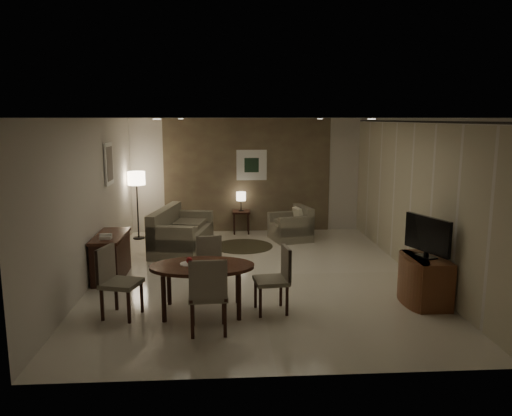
{
  "coord_description": "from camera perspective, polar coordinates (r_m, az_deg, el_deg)",
  "views": [
    {
      "loc": [
        -0.54,
        -8.35,
        2.7
      ],
      "look_at": [
        0.0,
        0.2,
        1.15
      ],
      "focal_mm": 35.0,
      "sensor_mm": 36.0,
      "label": 1
    }
  ],
  "objects": [
    {
      "name": "art_left_canvas",
      "position": [
        9.83,
        -16.38,
        4.88
      ],
      "size": [
        0.01,
        0.46,
        0.64
      ],
      "primitive_type": "cube",
      "color": "gray",
      "rests_on": "wall_left"
    },
    {
      "name": "downlight_nr",
      "position": [
        6.84,
        13.07,
        9.87
      ],
      "size": [
        0.1,
        0.1,
        0.01
      ],
      "primitive_type": "cylinder",
      "color": "white",
      "rests_on": "ceiling"
    },
    {
      "name": "curtain_rod",
      "position": [
        8.95,
        17.71,
        9.39
      ],
      "size": [
        0.03,
        6.8,
        0.03
      ],
      "primitive_type": "cylinder",
      "rotation": [
        1.57,
        0.0,
        0.0
      ],
      "color": "black",
      "rests_on": "wall_right"
    },
    {
      "name": "art_back_canvas",
      "position": [
        11.87,
        -0.51,
        4.93
      ],
      "size": [
        0.34,
        0.01,
        0.34
      ],
      "primitive_type": "cube",
      "color": "black",
      "rests_on": "wall_back"
    },
    {
      "name": "tv_cabinet",
      "position": [
        7.82,
        18.85,
        -7.8
      ],
      "size": [
        0.48,
        0.9,
        0.7
      ],
      "primitive_type": null,
      "color": "brown",
      "rests_on": "floor"
    },
    {
      "name": "art_left_frame",
      "position": [
        9.84,
        -16.46,
        4.87
      ],
      "size": [
        0.03,
        0.6,
        0.8
      ],
      "primitive_type": "cube",
      "color": "silver",
      "rests_on": "wall_left"
    },
    {
      "name": "plate_b",
      "position": [
        6.95,
        -4.38,
        -6.56
      ],
      "size": [
        0.26,
        0.26,
        0.02
      ],
      "primitive_type": "cylinder",
      "color": "white",
      "rests_on": "dining_table"
    },
    {
      "name": "sofa",
      "position": [
        10.4,
        -8.44,
        -2.44
      ],
      "size": [
        1.99,
        1.25,
        0.87
      ],
      "primitive_type": null,
      "rotation": [
        0.0,
        0.0,
        1.38
      ],
      "color": "gray",
      "rests_on": "floor"
    },
    {
      "name": "room_shell",
      "position": [
        8.87,
        -0.08,
        1.5
      ],
      "size": [
        5.5,
        7.0,
        2.7
      ],
      "color": "beige",
      "rests_on": "ground"
    },
    {
      "name": "dining_table",
      "position": [
        7.12,
        -6.13,
        -9.15
      ],
      "size": [
        1.46,
        0.91,
        0.68
      ],
      "primitive_type": null,
      "color": "#4B2418",
      "rests_on": "floor"
    },
    {
      "name": "downlight_nl",
      "position": [
        6.61,
        -11.26,
        9.94
      ],
      "size": [
        0.1,
        0.1,
        0.01
      ],
      "primitive_type": "cylinder",
      "color": "white",
      "rests_on": "ceiling"
    },
    {
      "name": "downlight_fl",
      "position": [
        10.19,
        -8.58,
        10.05
      ],
      "size": [
        0.1,
        0.1,
        0.01
      ],
      "primitive_type": "cylinder",
      "color": "white",
      "rests_on": "ceiling"
    },
    {
      "name": "side_table",
      "position": [
        11.85,
        -1.71,
        -1.61
      ],
      "size": [
        0.42,
        0.42,
        0.53
      ],
      "primitive_type": null,
      "color": "black",
      "rests_on": "floor"
    },
    {
      "name": "taupe_accent",
      "position": [
        11.93,
        -1.0,
        3.74
      ],
      "size": [
        3.96,
        0.03,
        2.7
      ],
      "primitive_type": "cube",
      "color": "#736547",
      "rests_on": "wall_back"
    },
    {
      "name": "console_desk",
      "position": [
        8.89,
        -16.22,
        -5.33
      ],
      "size": [
        0.48,
        1.2,
        0.75
      ],
      "primitive_type": null,
      "color": "#4B2418",
      "rests_on": "floor"
    },
    {
      "name": "chair_left",
      "position": [
        7.12,
        -15.13,
        -8.21
      ],
      "size": [
        0.59,
        0.59,
        0.98
      ],
      "primitive_type": null,
      "rotation": [
        0.0,
        0.0,
        1.29
      ],
      "color": "gray",
      "rests_on": "floor"
    },
    {
      "name": "fruit_apple",
      "position": [
        7.05,
        -7.65,
        -5.93
      ],
      "size": [
        0.09,
        0.09,
        0.09
      ],
      "primitive_type": "sphere",
      "color": "maroon",
      "rests_on": "plate_a"
    },
    {
      "name": "round_rug",
      "position": [
        10.67,
        -1.47,
        -4.38
      ],
      "size": [
        1.26,
        1.26,
        0.01
      ],
      "primitive_type": "cylinder",
      "color": "#3F3723",
      "rests_on": "floor"
    },
    {
      "name": "downlight_fr",
      "position": [
        10.34,
        7.32,
        10.08
      ],
      "size": [
        0.1,
        0.1,
        0.01
      ],
      "primitive_type": "cylinder",
      "color": "white",
      "rests_on": "ceiling"
    },
    {
      "name": "flat_tv",
      "position": [
        7.64,
        19.0,
        -3.02
      ],
      "size": [
        0.36,
        0.85,
        0.6
      ],
      "primitive_type": null,
      "rotation": [
        0.0,
        0.0,
        0.35
      ],
      "color": "black",
      "rests_on": "tv_cabinet"
    },
    {
      "name": "chair_right",
      "position": [
        7.05,
        1.72,
        -8.2
      ],
      "size": [
        0.5,
        0.5,
        0.94
      ],
      "primitive_type": null,
      "rotation": [
        0.0,
        0.0,
        -1.45
      ],
      "color": "gray",
      "rests_on": "floor"
    },
    {
      "name": "chair_far",
      "position": [
        7.83,
        -5.13,
        -6.62
      ],
      "size": [
        0.49,
        0.49,
        0.86
      ],
      "primitive_type": null,
      "rotation": [
        0.0,
        0.0,
        0.19
      ],
      "color": "gray",
      "rests_on": "floor"
    },
    {
      "name": "armchair",
      "position": [
        11.18,
        3.95,
        -1.78
      ],
      "size": [
        0.98,
        1.02,
        0.75
      ],
      "primitive_type": null,
      "rotation": [
        0.0,
        0.0,
        -1.31
      ],
      "color": "gray",
      "rests_on": "floor"
    },
    {
      "name": "plate_a",
      "position": [
        7.07,
        -7.64,
        -6.34
      ],
      "size": [
        0.26,
        0.26,
        0.02
      ],
      "primitive_type": "cylinder",
      "color": "white",
      "rests_on": "dining_table"
    },
    {
      "name": "telephone",
      "position": [
        8.5,
        -16.8,
        -3.11
      ],
      "size": [
        0.2,
        0.14,
        0.09
      ],
      "primitive_type": null,
      "color": "white",
      "rests_on": "console_desk"
    },
    {
      "name": "chair_near",
      "position": [
        6.44,
        -5.5,
        -9.72
      ],
      "size": [
        0.51,
        0.51,
        1.01
      ],
      "primitive_type": null,
      "rotation": [
        0.0,
        0.0,
        3.19
      ],
      "color": "gray",
      "rests_on": "floor"
    },
    {
      "name": "napkin",
      "position": [
        6.95,
        -4.39,
        -6.38
      ],
      "size": [
        0.12,
        0.08,
        0.03
      ],
      "primitive_type": "cube",
      "color": "white",
      "rests_on": "plate_b"
    },
    {
      "name": "floor_lamp",
      "position": [
        11.52,
        -13.39,
        0.29
      ],
      "size": [
        0.39,
        0.39,
        1.53
      ],
      "primitive_type": null,
      "color": "#FFE5B7",
      "rests_on": "floor"
    },
    {
      "name": "curtain_wall",
      "position": [
        9.06,
        17.26,
        1.02
      ],
      "size": [
        0.08,
        6.7,
        2.58
      ],
      "primitive_type": null,
      "color": "#BFB595",
      "rests_on": "wall_right"
    },
    {
      "name": "art_back_frame",
      "position": [
        11.88,
        -0.51,
        4.93
      ],
      "size": [
        0.72,
        0.03,
        0.72
      ],
      "primitive_type": "cube",
      "color": "silver",
      "rests_on": "wall_back"
    },
    {
      "name": "table_lamp",
      "position": [
        11.77,
        -1.72,
        0.87
      ],
      "size": [
        0.22,
        0.22,
        0.5
      ],
      "primitive_type": null,
      "color": "#FFEAC1",
      "rests_on": "side_table"
    }
  ]
}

